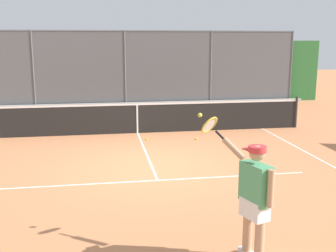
% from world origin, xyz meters
% --- Properties ---
extents(ground_plane, '(60.00, 60.00, 0.00)m').
position_xyz_m(ground_plane, '(0.00, 0.00, 0.00)').
color(ground_plane, '#C67A4C').
extents(court_line_markings, '(8.53, 8.51, 0.01)m').
position_xyz_m(court_line_markings, '(0.00, 1.36, 0.00)').
color(court_line_markings, white).
rests_on(court_line_markings, ground).
extents(fence_backdrop, '(19.02, 1.37, 3.38)m').
position_xyz_m(fence_backdrop, '(0.00, -10.20, 1.46)').
color(fence_backdrop, '#565B60').
rests_on(fence_backdrop, ground).
extents(tennis_net, '(10.95, 0.09, 1.07)m').
position_xyz_m(tennis_net, '(0.00, -3.69, 0.49)').
color(tennis_net, '#2D2D2D').
rests_on(tennis_net, ground).
extents(tennis_player, '(0.78, 1.22, 1.90)m').
position_xyz_m(tennis_player, '(-0.81, 4.39, 0.93)').
color(tennis_player, silver).
rests_on(tennis_player, ground).
extents(tennis_ball_near_net, '(0.07, 0.07, 0.07)m').
position_xyz_m(tennis_ball_near_net, '(-1.67, -2.49, 0.03)').
color(tennis_ball_near_net, '#CCDB33').
rests_on(tennis_ball_near_net, ground).
extents(tennis_ball_by_sideline, '(0.07, 0.07, 0.07)m').
position_xyz_m(tennis_ball_by_sideline, '(-0.19, -2.70, 0.03)').
color(tennis_ball_by_sideline, '#CCDB33').
rests_on(tennis_ball_by_sideline, ground).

